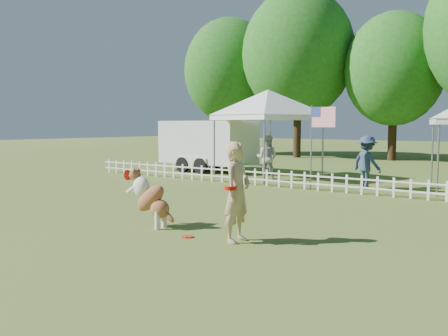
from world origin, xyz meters
name	(u,v)px	position (x,y,z in m)	size (l,w,h in m)	color
ground	(183,226)	(0.00, 0.00, 0.00)	(120.00, 120.00, 0.00)	#38591C
picket_fence	(325,182)	(0.00, 7.00, 0.30)	(22.00, 0.08, 0.60)	white
handler	(237,192)	(1.80, -0.48, 0.94)	(0.68, 0.45, 1.88)	tan
dog	(151,198)	(-0.44, -0.51, 0.62)	(1.20, 0.40, 1.24)	brown
frisbee_on_turf	(188,237)	(0.81, -0.76, 0.01)	(0.24, 0.24, 0.02)	red
canopy_tent_left	(268,135)	(-3.72, 9.38, 1.76)	(3.41, 3.41, 3.52)	white
cargo_trailer	(208,146)	(-7.55, 10.24, 1.21)	(5.49, 2.41, 2.41)	silver
flag_pole	(311,148)	(-0.60, 7.15, 1.41)	(1.09, 0.11, 2.83)	gray
spectator_a	(267,158)	(-3.29, 8.66, 0.88)	(0.86, 0.67, 1.77)	#A1A1A6
spectator_b	(367,162)	(0.80, 8.55, 0.91)	(1.17, 0.67, 1.81)	navy
tree_far_left	(229,80)	(-15.00, 22.00, 5.50)	(6.60, 6.60, 11.00)	#205518
tree_left	(298,66)	(-9.00, 21.50, 6.00)	(7.40, 7.40, 12.00)	#205518
tree_center_left	(394,79)	(-3.00, 22.50, 4.90)	(6.00, 6.00, 9.80)	#205518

